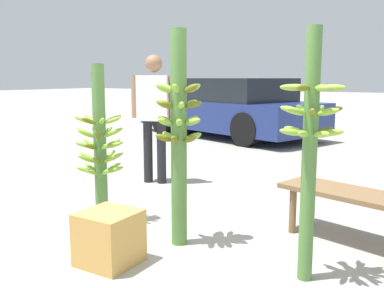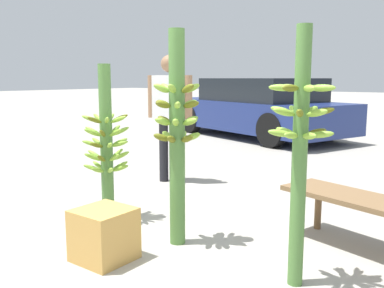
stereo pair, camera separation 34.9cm
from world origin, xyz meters
name	(u,v)px [view 1 (the left image)]	position (x,y,z in m)	size (l,w,h in m)	color
ground_plane	(153,264)	(0.00, 0.00, 0.00)	(80.00, 80.00, 0.00)	#9E998E
banana_stalk_left	(100,145)	(-0.95, 0.49, 0.73)	(0.44, 0.44, 1.45)	#4C7A38
banana_stalk_center	(179,134)	(-0.05, 0.43, 0.90)	(0.39, 0.38, 1.70)	#4C7A38
banana_stalk_right	(310,144)	(1.00, 0.34, 0.91)	(0.41, 0.41, 1.64)	#4C7A38
vendor_person	(154,108)	(-1.43, 1.98, 0.96)	(0.62, 0.28, 1.61)	black
market_bench	(368,202)	(1.25, 1.13, 0.37)	(1.49, 0.79, 0.43)	brown
parked_car	(228,108)	(-2.62, 6.48, 0.65)	(4.81, 3.19, 1.32)	navy
produce_crate	(109,238)	(-0.28, -0.15, 0.19)	(0.38, 0.38, 0.38)	#C69347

